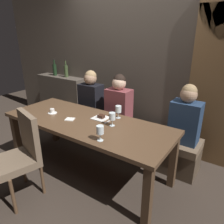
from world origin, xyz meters
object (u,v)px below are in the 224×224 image
(wine_glass_center_back, at_px, (100,131))
(wine_bottle_dark_red, at_px, (55,69))
(wine_bottle_pale_label, at_px, (66,71))
(fork_on_table, at_px, (109,121))
(dining_table, at_px, (86,127))
(espresso_cup, at_px, (52,111))
(wine_glass_end_right, at_px, (118,109))
(banquette_bench, at_px, (116,136))
(diner_bearded, at_px, (119,102))
(diner_redhead, at_px, (91,96))
(chair_near_side, at_px, (21,152))
(dessert_plate, at_px, (101,117))
(diner_far_end, at_px, (186,116))
(wine_glass_center_front, at_px, (112,117))

(wine_glass_center_back, bearing_deg, wine_bottle_dark_red, 148.12)
(wine_bottle_pale_label, height_order, fork_on_table, wine_bottle_pale_label)
(dining_table, height_order, espresso_cup, espresso_cup)
(wine_bottle_dark_red, height_order, wine_bottle_pale_label, same)
(wine_bottle_dark_red, bearing_deg, wine_glass_end_right, -20.39)
(wine_bottle_pale_label, bearing_deg, banquette_bench, -14.44)
(banquette_bench, bearing_deg, dining_table, -90.00)
(diner_bearded, height_order, wine_bottle_pale_label, wine_bottle_pale_label)
(wine_glass_center_back, bearing_deg, espresso_cup, 166.41)
(dining_table, bearing_deg, banquette_bench, 90.00)
(diner_redhead, relative_size, fork_on_table, 4.53)
(diner_redhead, xyz_separation_m, wine_bottle_dark_red, (-1.23, 0.36, 0.26))
(banquette_bench, bearing_deg, wine_bottle_dark_red, 168.53)
(diner_bearded, relative_size, wine_bottle_pale_label, 2.36)
(wine_glass_end_right, bearing_deg, wine_glass_center_back, -74.03)
(diner_redhead, relative_size, wine_glass_end_right, 4.70)
(diner_redhead, xyz_separation_m, espresso_cup, (-0.06, -0.75, -0.05))
(wine_glass_end_right, height_order, espresso_cup, wine_glass_end_right)
(wine_glass_end_right, distance_m, wine_glass_center_back, 0.63)
(dining_table, bearing_deg, diner_redhead, 125.27)
(wine_bottle_pale_label, bearing_deg, chair_near_side, -58.33)
(dessert_plate, bearing_deg, diner_far_end, 30.87)
(wine_bottle_dark_red, xyz_separation_m, wine_glass_center_front, (2.07, -0.98, -0.21))
(diner_bearded, bearing_deg, banquette_bench, 164.69)
(chair_near_side, height_order, diner_bearded, diner_bearded)
(wine_bottle_pale_label, distance_m, wine_glass_center_front, 2.04)
(diner_redhead, relative_size, wine_glass_center_back, 4.70)
(wine_glass_center_back, xyz_separation_m, dessert_plate, (-0.35, 0.47, -0.10))
(fork_on_table, bearing_deg, banquette_bench, 113.78)
(dining_table, distance_m, fork_on_table, 0.30)
(diner_far_end, relative_size, wine_bottle_pale_label, 2.30)
(wine_glass_end_right, bearing_deg, wine_bottle_pale_label, 155.90)
(dining_table, xyz_separation_m, dessert_plate, (0.11, 0.17, 0.10))
(diner_far_end, bearing_deg, diner_redhead, -179.22)
(wine_bottle_pale_label, distance_m, wine_glass_center_back, 2.32)
(wine_glass_center_front, distance_m, wine_glass_end_right, 0.25)
(wine_glass_end_right, height_order, fork_on_table, wine_glass_end_right)
(diner_redhead, distance_m, wine_glass_center_front, 1.05)
(diner_far_end, bearing_deg, dessert_plate, -149.13)
(diner_far_end, distance_m, wine_glass_end_right, 0.84)
(diner_far_end, xyz_separation_m, wine_glass_end_right, (-0.74, -0.40, 0.05))
(diner_redhead, height_order, fork_on_table, diner_redhead)
(diner_bearded, xyz_separation_m, fork_on_table, (0.20, -0.54, -0.07))
(dining_table, height_order, chair_near_side, chair_near_side)
(wine_glass_center_back, xyz_separation_m, espresso_cup, (-1.00, 0.24, -0.09))
(wine_glass_center_front, relative_size, wine_glass_end_right, 1.00)
(wine_glass_end_right, height_order, dessert_plate, wine_glass_end_right)
(diner_far_end, distance_m, espresso_cup, 1.74)
(dining_table, distance_m, wine_bottle_dark_red, 2.05)
(diner_far_end, bearing_deg, espresso_cup, -153.87)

